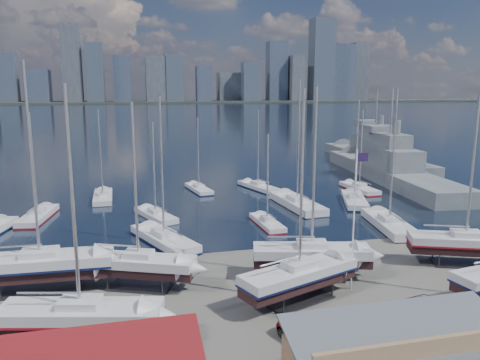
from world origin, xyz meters
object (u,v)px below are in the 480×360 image
object	(u,v)px
car_a	(176,356)
flagpole	(355,211)
sailboat_cradle_0	(41,265)
naval_ship_east	(388,171)
naval_ship_west	(374,156)

from	to	relation	value
car_a	flagpole	distance (m)	18.06
sailboat_cradle_0	flagpole	bearing A→B (deg)	-10.98
sailboat_cradle_0	flagpole	xyz separation A→B (m)	(24.80, -5.79, 4.45)
naval_ship_east	flagpole	world-z (taller)	naval_ship_east
sailboat_cradle_0	flagpole	size ratio (longest dim) A/B	1.59
car_a	flagpole	bearing A→B (deg)	45.26
naval_ship_east	car_a	distance (m)	66.55
sailboat_cradle_0	naval_ship_west	size ratio (longest dim) A/B	0.44
sailboat_cradle_0	car_a	size ratio (longest dim) A/B	4.81
sailboat_cradle_0	naval_ship_west	bearing A→B (deg)	44.02
flagpole	naval_ship_west	bearing A→B (deg)	59.10
naval_ship_east	car_a	xyz separation A→B (m)	(-44.07, -49.86, -1.01)
naval_ship_east	car_a	world-z (taller)	naval_ship_east
sailboat_cradle_0	naval_ship_west	distance (m)	81.79
sailboat_cradle_0	naval_ship_east	distance (m)	64.87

